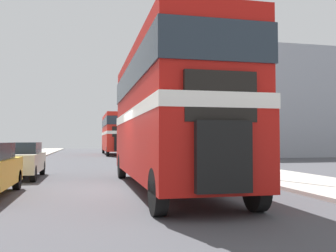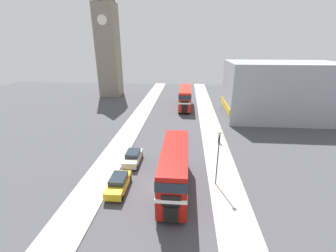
{
  "view_description": "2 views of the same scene",
  "coord_description": "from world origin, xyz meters",
  "px_view_note": "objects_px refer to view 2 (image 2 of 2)",
  "views": [
    {
      "loc": [
        -1.12,
        -12.18,
        1.58
      ],
      "look_at": [
        1.49,
        -0.33,
        2.05
      ],
      "focal_mm": 40.0,
      "sensor_mm": 36.0,
      "label": 1
    },
    {
      "loc": [
        2.44,
        -19.19,
        13.86
      ],
      "look_at": [
        0.0,
        9.93,
        2.91
      ],
      "focal_mm": 24.0,
      "sensor_mm": 36.0,
      "label": 2
    }
  ],
  "objects_px": {
    "bus_distant": "(185,96)",
    "pedestrian_walking": "(219,137)",
    "double_decker_bus": "(174,166)",
    "church_tower": "(107,30)",
    "car_parked_mid": "(133,157)",
    "car_parked_near": "(118,184)",
    "street_lamp": "(218,150)"
  },
  "relations": [
    {
      "from": "car_parked_mid",
      "to": "street_lamp",
      "type": "bearing_deg",
      "value": -21.16
    },
    {
      "from": "bus_distant",
      "to": "street_lamp",
      "type": "xyz_separation_m",
      "value": [
        3.56,
        -28.96,
        1.34
      ]
    },
    {
      "from": "car_parked_near",
      "to": "car_parked_mid",
      "type": "bearing_deg",
      "value": 88.07
    },
    {
      "from": "double_decker_bus",
      "to": "street_lamp",
      "type": "xyz_separation_m",
      "value": [
        4.21,
        1.14,
        1.32
      ]
    },
    {
      "from": "bus_distant",
      "to": "pedestrian_walking",
      "type": "distance_m",
      "value": 19.46
    },
    {
      "from": "double_decker_bus",
      "to": "car_parked_near",
      "type": "relative_size",
      "value": 2.44
    },
    {
      "from": "church_tower",
      "to": "double_decker_bus",
      "type": "bearing_deg",
      "value": -64.53
    },
    {
      "from": "double_decker_bus",
      "to": "church_tower",
      "type": "height_order",
      "value": "church_tower"
    },
    {
      "from": "double_decker_bus",
      "to": "car_parked_near",
      "type": "height_order",
      "value": "double_decker_bus"
    },
    {
      "from": "double_decker_bus",
      "to": "car_parked_near",
      "type": "distance_m",
      "value": 5.82
    },
    {
      "from": "car_parked_near",
      "to": "bus_distant",
      "type": "bearing_deg",
      "value": 78.69
    },
    {
      "from": "bus_distant",
      "to": "pedestrian_walking",
      "type": "xyz_separation_m",
      "value": [
        5.21,
        -18.69,
        -1.59
      ]
    },
    {
      "from": "bus_distant",
      "to": "double_decker_bus",
      "type": "bearing_deg",
      "value": -91.24
    },
    {
      "from": "bus_distant",
      "to": "pedestrian_walking",
      "type": "bearing_deg",
      "value": -74.43
    },
    {
      "from": "bus_distant",
      "to": "street_lamp",
      "type": "relative_size",
      "value": 1.9
    },
    {
      "from": "car_parked_near",
      "to": "church_tower",
      "type": "height_order",
      "value": "church_tower"
    },
    {
      "from": "pedestrian_walking",
      "to": "street_lamp",
      "type": "distance_m",
      "value": 10.81
    },
    {
      "from": "car_parked_near",
      "to": "car_parked_mid",
      "type": "distance_m",
      "value": 5.42
    },
    {
      "from": "double_decker_bus",
      "to": "pedestrian_walking",
      "type": "bearing_deg",
      "value": 62.84
    },
    {
      "from": "bus_distant",
      "to": "car_parked_mid",
      "type": "height_order",
      "value": "bus_distant"
    },
    {
      "from": "church_tower",
      "to": "car_parked_near",
      "type": "bearing_deg",
      "value": -71.28
    },
    {
      "from": "pedestrian_walking",
      "to": "street_lamp",
      "type": "xyz_separation_m",
      "value": [
        -1.65,
        -10.27,
        2.93
      ]
    },
    {
      "from": "street_lamp",
      "to": "church_tower",
      "type": "distance_m",
      "value": 48.52
    },
    {
      "from": "double_decker_bus",
      "to": "car_parked_mid",
      "type": "distance_m",
      "value": 7.41
    },
    {
      "from": "pedestrian_walking",
      "to": "church_tower",
      "type": "height_order",
      "value": "church_tower"
    },
    {
      "from": "car_parked_near",
      "to": "street_lamp",
      "type": "relative_size",
      "value": 0.7
    },
    {
      "from": "car_parked_near",
      "to": "church_tower",
      "type": "xyz_separation_m",
      "value": [
        -14.21,
        41.94,
        16.04
      ]
    },
    {
      "from": "pedestrian_walking",
      "to": "church_tower",
      "type": "relative_size",
      "value": 0.05
    },
    {
      "from": "double_decker_bus",
      "to": "church_tower",
      "type": "distance_m",
      "value": 47.95
    },
    {
      "from": "bus_distant",
      "to": "car_parked_near",
      "type": "relative_size",
      "value": 2.71
    },
    {
      "from": "car_parked_near",
      "to": "church_tower",
      "type": "bearing_deg",
      "value": 108.72
    },
    {
      "from": "car_parked_mid",
      "to": "double_decker_bus",
      "type": "bearing_deg",
      "value": -42.3
    }
  ]
}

